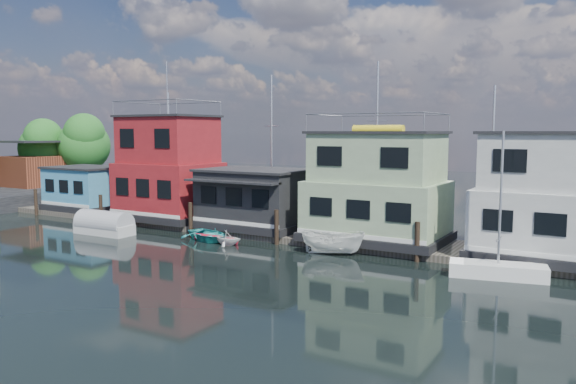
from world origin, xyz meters
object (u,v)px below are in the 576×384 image
Objects in this scene: houseboat_dark at (255,198)px; day_sailer at (498,269)px; dinghy_white at (228,238)px; red_kayak at (216,239)px; houseboat_white at (557,199)px; tarp_runabout at (104,225)px; motorboat at (333,242)px; dinghy_teal at (209,235)px; houseboat_blue at (87,188)px; houseboat_red at (169,170)px; houseboat_green at (377,189)px.

day_sailer is at bearing -13.27° from houseboat_dark.
day_sailer reaches higher than dinghy_white.
red_kayak is at bearing 167.96° from day_sailer.
tarp_runabout is at bearing -167.86° from houseboat_white.
houseboat_white is 1.19× the size of day_sailer.
motorboat is 0.98× the size of dinghy_teal.
houseboat_dark is at bearing 154.01° from day_sailer.
red_kayak is 0.72× the size of tarp_runabout.
motorboat is at bearing -88.82° from dinghy_white.
houseboat_white is 1.93× the size of tarp_runabout.
houseboat_dark reaches higher than houseboat_blue.
houseboat_green is at bearing 0.00° from houseboat_red.
tarp_runabout is at bearing -170.09° from red_kayak.
houseboat_red is at bearing 56.34° from dinghy_white.
red_kayak is (-0.18, -4.19, -2.19)m from houseboat_dark.
houseboat_green is (17.00, 0.00, -0.55)m from houseboat_red.
dinghy_white is at bearing 6.33° from tarp_runabout.
houseboat_blue is 36.52m from houseboat_white.
houseboat_dark reaches higher than dinghy_teal.
red_kayak is 0.84× the size of motorboat.
houseboat_red reaches higher than houseboat_green.
motorboat is (7.82, -3.58, -1.69)m from houseboat_dark.
red_kayak is (7.82, -4.21, -3.87)m from houseboat_red.
houseboat_blue is 9.69m from houseboat_red.
houseboat_green is 1.93× the size of tarp_runabout.
dinghy_white is at bearing 87.67° from motorboat.
houseboat_red is 16.57m from motorboat.
red_kayak is 0.83× the size of dinghy_teal.
dinghy_teal is at bearing -103.56° from houseboat_dark.
houseboat_green is 1.00× the size of houseboat_white.
houseboat_dark is at bearing 7.49° from dinghy_teal.
day_sailer reaches higher than tarp_runabout.
day_sailer is 17.88m from dinghy_teal.
houseboat_dark is 1.97× the size of motorboat.
dinghy_white is 2.06m from dinghy_teal.
houseboat_dark is 8.77m from motorboat.
houseboat_white is (36.50, 0.00, 1.33)m from houseboat_blue.
houseboat_blue reaches higher than dinghy_teal.
houseboat_dark reaches higher than red_kayak.
dinghy_white is at bearing 169.26° from day_sailer.
houseboat_red is 3.16× the size of motorboat.
houseboat_green is 18.74m from tarp_runabout.
motorboat is 0.86× the size of tarp_runabout.
day_sailer is at bearing -0.98° from red_kayak.
houseboat_white reaches higher than dinghy_teal.
houseboat_green reaches higher than red_kayak.
tarp_runabout is at bearing -161.33° from houseboat_green.
houseboat_blue is at bearing -180.00° from houseboat_green.
houseboat_dark is at bearing 32.86° from tarp_runabout.
houseboat_blue is 0.76× the size of houseboat_white.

